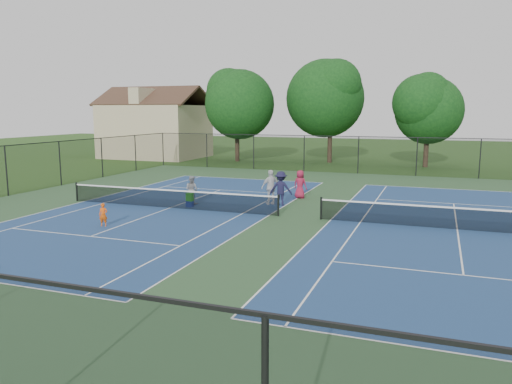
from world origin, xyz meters
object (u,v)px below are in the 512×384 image
(child_player, at_px, (103,215))
(ball_crate, at_px, (190,204))
(tree_back_a, at_px, (237,101))
(instructor, at_px, (192,190))
(bystander_a, at_px, (271,187))
(bystander_b, at_px, (281,189))
(tree_back_b, at_px, (331,94))
(bystander_c, at_px, (300,184))
(tree_back_c, at_px, (428,106))
(ball_hopper, at_px, (190,197))
(clapboard_house, at_px, (156,129))

(child_player, distance_m, ball_crate, 5.53)
(tree_back_a, distance_m, instructor, 24.01)
(tree_back_a, distance_m, ball_crate, 25.02)
(bystander_a, xyz_separation_m, bystander_b, (0.59, -0.10, -0.02))
(tree_back_b, distance_m, bystander_a, 23.96)
(instructor, relative_size, bystander_b, 0.83)
(bystander_a, bearing_deg, ball_crate, -11.47)
(tree_back_a, height_order, bystander_a, tree_back_a)
(tree_back_b, height_order, instructor, tree_back_b)
(bystander_c, xyz_separation_m, ball_crate, (-4.79, -4.59, -0.66))
(tree_back_b, bearing_deg, instructor, -95.78)
(ball_crate, bearing_deg, tree_back_c, 65.35)
(bystander_b, bearing_deg, bystander_a, -17.98)
(bystander_c, height_order, ball_hopper, bystander_c)
(instructor, xyz_separation_m, ball_crate, (0.31, -0.84, -0.62))
(bystander_a, bearing_deg, clapboard_house, -87.56)
(tree_back_c, height_order, bystander_a, tree_back_c)
(bystander_b, bearing_deg, instructor, 5.86)
(child_player, relative_size, instructor, 0.66)
(tree_back_b, xyz_separation_m, bystander_a, (1.66, -23.22, -5.64))
(tree_back_c, xyz_separation_m, bystander_b, (-6.76, -22.32, -4.55))
(clapboard_house, relative_size, instructor, 6.96)
(child_player, bearing_deg, bystander_c, 38.07)
(tree_back_c, bearing_deg, ball_crate, -114.65)
(tree_back_b, relative_size, clapboard_house, 0.93)
(child_player, relative_size, ball_crate, 2.90)
(child_player, distance_m, ball_hopper, 5.52)
(tree_back_a, distance_m, tree_back_c, 18.04)
(clapboard_house, xyz_separation_m, bystander_a, (20.66, -22.22, -2.14))
(instructor, bearing_deg, clapboard_house, -42.79)
(instructor, height_order, bystander_a, bystander_a)
(tree_back_c, height_order, ball_hopper, tree_back_c)
(tree_back_c, xyz_separation_m, child_player, (-12.65, -29.66, -4.97))
(child_player, bearing_deg, bystander_b, 31.62)
(tree_back_b, distance_m, child_player, 31.47)
(tree_back_b, xyz_separation_m, clapboard_house, (-19.00, -1.00, -3.50))
(ball_crate, xyz_separation_m, ball_hopper, (0.00, 0.00, 0.37))
(tree_back_b, distance_m, bystander_c, 21.70)
(tree_back_b, distance_m, tree_back_c, 9.12)
(tree_back_c, bearing_deg, clapboard_house, -180.00)
(bystander_a, height_order, bystander_b, bystander_a)
(instructor, bearing_deg, ball_hopper, 121.99)
(tree_back_b, bearing_deg, ball_crate, -94.90)
(child_player, height_order, ball_crate, child_player)
(ball_hopper, bearing_deg, tree_back_c, 65.35)
(ball_hopper, bearing_deg, tree_back_b, 85.10)
(tree_back_c, relative_size, ball_crate, 23.63)
(tree_back_b, relative_size, instructor, 6.47)
(tree_back_b, bearing_deg, tree_back_c, -6.34)
(tree_back_c, height_order, bystander_c, tree_back_c)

